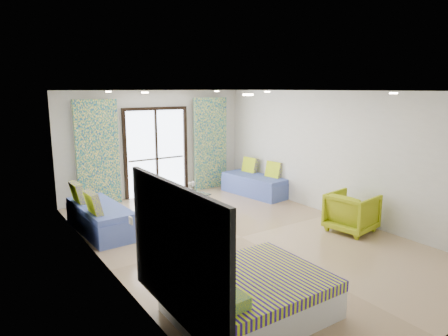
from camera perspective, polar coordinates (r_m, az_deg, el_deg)
floor at (r=7.61m, az=2.48°, el=-9.81°), size 5.00×7.50×0.01m
ceiling at (r=7.10m, az=2.67°, el=10.96°), size 5.00×7.50×0.01m
wall_back at (r=10.45m, az=-9.74°, el=3.49°), size 5.00×0.01×2.70m
wall_left at (r=6.13m, az=-16.62°, el=-2.31°), size 0.01×7.50×2.70m
wall_right at (r=8.93m, az=15.60°, el=1.92°), size 0.01×7.50×2.70m
balcony_door at (r=10.44m, az=-9.65°, el=2.97°), size 1.76×0.08×2.28m
balcony_rail at (r=10.50m, az=-9.62°, el=1.32°), size 1.52×0.03×0.04m
curtain_left at (r=9.77m, az=-17.59°, el=1.99°), size 1.00×0.10×2.50m
curtain_right at (r=11.03m, az=-1.96°, el=3.53°), size 1.00×0.10×2.50m
downlight_a at (r=4.66m, az=3.46°, el=10.41°), size 0.12×0.12×0.02m
downlight_b at (r=6.74m, az=23.07°, el=9.81°), size 0.12×0.12×0.02m
downlight_c at (r=7.28m, az=-11.24°, el=10.53°), size 0.12×0.12×0.02m
downlight_d at (r=8.76m, az=6.21°, el=10.77°), size 0.12×0.12×0.02m
downlight_e at (r=9.16m, az=-16.18°, el=10.42°), size 0.12×0.12×0.02m
downlight_f at (r=10.37m, az=-1.04°, el=10.91°), size 0.12×0.12×0.02m
headboard at (r=4.31m, az=-6.97°, el=-11.91°), size 0.06×2.10×1.50m
switch_plate at (r=5.38m, az=-13.17°, el=-7.33°), size 0.02×0.10×0.10m
bed at (r=5.13m, az=3.60°, el=-17.65°), size 1.81×1.48×0.63m
daybed_left at (r=8.14m, az=-17.37°, el=-6.73°), size 0.84×1.95×0.95m
daybed_right at (r=10.49m, az=4.45°, el=-2.29°), size 0.96×1.92×0.91m
coffee_table at (r=8.99m, az=-4.62°, el=-4.02°), size 0.77×0.77×0.73m
vase at (r=8.95m, az=-4.86°, el=-3.25°), size 0.20×0.20×0.16m
armchair at (r=8.16m, az=17.80°, el=-5.78°), size 0.88×0.92×0.84m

